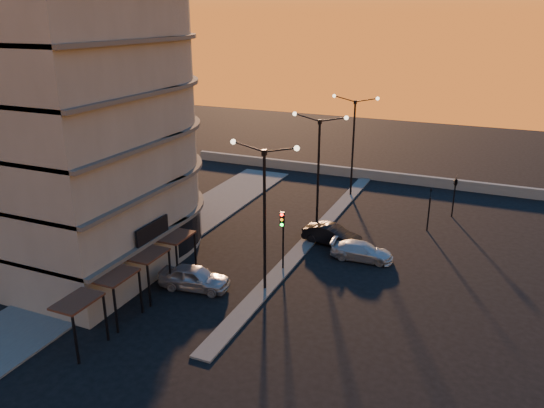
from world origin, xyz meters
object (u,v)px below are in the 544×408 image
at_px(streetlamp_mid, 318,165).
at_px(car_sedan, 332,235).
at_px(car_hatchback, 194,277).
at_px(car_wagon, 362,251).
at_px(traffic_light_main, 283,231).

bearing_deg(streetlamp_mid, car_sedan, -42.36).
distance_m(streetlamp_mid, car_sedan, 5.42).
bearing_deg(car_hatchback, car_wagon, -53.59).
bearing_deg(car_wagon, traffic_light_main, 127.08).
xyz_separation_m(car_hatchback, car_sedan, (5.92, 10.03, -0.03)).
xyz_separation_m(streetlamp_mid, car_wagon, (4.50, -3.30, -4.95)).
bearing_deg(car_wagon, streetlamp_mid, 50.43).
xyz_separation_m(car_hatchback, car_wagon, (8.63, 8.36, -0.13)).
bearing_deg(traffic_light_main, car_sedan, 72.01).
distance_m(streetlamp_mid, car_hatchback, 13.27).
relative_size(streetlamp_mid, car_hatchback, 2.10).
relative_size(streetlamp_mid, car_sedan, 2.12).
xyz_separation_m(car_sedan, car_wagon, (2.71, -1.67, -0.10)).
distance_m(car_hatchback, car_wagon, 12.01).
bearing_deg(car_hatchback, traffic_light_main, -50.04).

